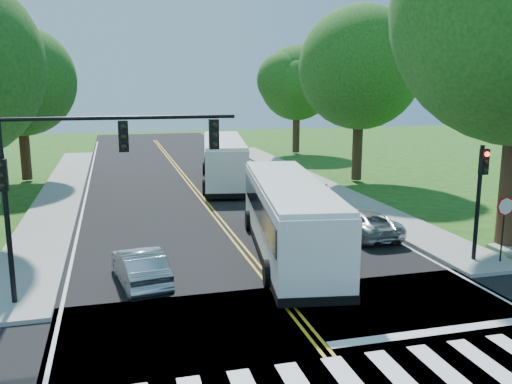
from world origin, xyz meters
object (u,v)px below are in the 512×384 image
object	(u,v)px
signal_ne	(480,188)
suv	(363,223)
bus_lead	(289,216)
dark_sedan	(297,189)
hatchback	(140,267)
bus_follow	(224,160)
signal_nw	(86,164)

from	to	relation	value
signal_ne	suv	size ratio (longest dim) A/B	1.00
signal_ne	bus_lead	xyz separation A→B (m)	(-6.55, 2.96, -1.37)
bus_lead	dark_sedan	bearing A→B (deg)	-102.06
hatchback	suv	size ratio (longest dim) A/B	0.89
signal_ne	bus_follow	xyz separation A→B (m)	(-5.91, 19.18, -1.31)
bus_lead	suv	size ratio (longest dim) A/B	2.68
bus_follow	dark_sedan	distance (m)	7.05
signal_ne	dark_sedan	world-z (taller)	signal_ne
hatchback	dark_sedan	bearing A→B (deg)	-137.84
signal_ne	suv	distance (m)	5.71
bus_follow	hatchback	world-z (taller)	bus_follow
hatchback	bus_lead	bearing A→B (deg)	-169.81
hatchback	suv	bearing A→B (deg)	-168.61
signal_ne	hatchback	xyz separation A→B (m)	(-12.54, 0.91, -2.30)
bus_follow	suv	size ratio (longest dim) A/B	2.79
bus_lead	suv	xyz separation A→B (m)	(4.09, 1.64, -0.97)
hatchback	suv	xyz separation A→B (m)	(10.07, 3.68, -0.03)
bus_lead	bus_follow	distance (m)	16.24
signal_nw	bus_lead	world-z (taller)	signal_nw
signal_ne	hatchback	distance (m)	12.78
bus_lead	hatchback	bearing A→B (deg)	27.84
hatchback	signal_nw	bearing A→B (deg)	22.68
bus_lead	dark_sedan	size ratio (longest dim) A/B	2.91
bus_follow	suv	world-z (taller)	bus_follow
suv	signal_ne	bearing A→B (deg)	116.11
bus_lead	suv	bearing A→B (deg)	-149.24
suv	bus_lead	bearing A→B (deg)	19.70
signal_ne	hatchback	size ratio (longest dim) A/B	1.12
signal_nw	bus_lead	bearing A→B (deg)	21.60
signal_nw	suv	xyz separation A→B (m)	(11.59, 4.60, -3.75)
bus_lead	bus_follow	world-z (taller)	bus_follow
suv	dark_sedan	distance (m)	8.41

